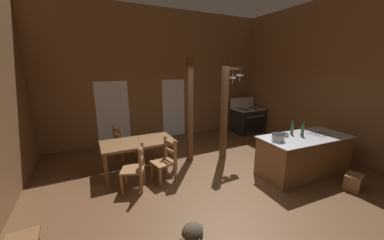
{
  "coord_description": "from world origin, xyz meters",
  "views": [
    {
      "loc": [
        -2.4,
        -3.45,
        2.46
      ],
      "look_at": [
        -0.16,
        1.06,
        1.22
      ],
      "focal_mm": 19.83,
      "sensor_mm": 36.0,
      "label": 1
    }
  ],
  "objects_px": {
    "dining_table": "(138,145)",
    "ladderback_chair_by_post": "(165,161)",
    "ladderback_chair_near_window": "(123,143)",
    "mixing_bowl_on_counter": "(284,135)",
    "bottle_tall_on_counter": "(303,131)",
    "bottle_short_on_counter": "(292,129)",
    "stove_range": "(247,120)",
    "step_stool": "(354,180)",
    "stockpot_on_counter": "(278,137)",
    "ladderback_chair_at_table_end": "(135,168)",
    "kitchen_island": "(303,155)"
  },
  "relations": [
    {
      "from": "dining_table",
      "to": "ladderback_chair_by_post",
      "type": "bearing_deg",
      "value": -60.86
    },
    {
      "from": "stove_range",
      "to": "bottle_short_on_counter",
      "type": "height_order",
      "value": "stove_range"
    },
    {
      "from": "ladderback_chair_by_post",
      "to": "stove_range",
      "type": "bearing_deg",
      "value": 26.57
    },
    {
      "from": "dining_table",
      "to": "stockpot_on_counter",
      "type": "bearing_deg",
      "value": -35.02
    },
    {
      "from": "stockpot_on_counter",
      "to": "bottle_short_on_counter",
      "type": "xyz_separation_m",
      "value": [
        0.67,
        0.19,
        0.05
      ]
    },
    {
      "from": "ladderback_chair_by_post",
      "to": "mixing_bowl_on_counter",
      "type": "bearing_deg",
      "value": -19.37
    },
    {
      "from": "stove_range",
      "to": "bottle_tall_on_counter",
      "type": "xyz_separation_m",
      "value": [
        -1.12,
        -3.14,
        0.57
      ]
    },
    {
      "from": "ladderback_chair_by_post",
      "to": "mixing_bowl_on_counter",
      "type": "xyz_separation_m",
      "value": [
        2.6,
        -0.92,
        0.5
      ]
    },
    {
      "from": "dining_table",
      "to": "bottle_short_on_counter",
      "type": "xyz_separation_m",
      "value": [
        3.28,
        -1.64,
        0.41
      ]
    },
    {
      "from": "bottle_tall_on_counter",
      "to": "ladderback_chair_at_table_end",
      "type": "bearing_deg",
      "value": 164.25
    },
    {
      "from": "stockpot_on_counter",
      "to": "mixing_bowl_on_counter",
      "type": "xyz_separation_m",
      "value": [
        0.4,
        0.17,
        -0.05
      ]
    },
    {
      "from": "stove_range",
      "to": "bottle_tall_on_counter",
      "type": "distance_m",
      "value": 3.38
    },
    {
      "from": "stove_range",
      "to": "ladderback_chair_near_window",
      "type": "distance_m",
      "value": 4.76
    },
    {
      "from": "dining_table",
      "to": "ladderback_chair_near_window",
      "type": "xyz_separation_m",
      "value": [
        -0.24,
        0.86,
        -0.2
      ]
    },
    {
      "from": "stove_range",
      "to": "ladderback_chair_near_window",
      "type": "xyz_separation_m",
      "value": [
        -4.74,
        -0.44,
        -0.03
      ]
    },
    {
      "from": "bottle_short_on_counter",
      "to": "ladderback_chair_near_window",
      "type": "bearing_deg",
      "value": 144.57
    },
    {
      "from": "ladderback_chair_near_window",
      "to": "bottle_short_on_counter",
      "type": "xyz_separation_m",
      "value": [
        3.52,
        -2.5,
        0.61
      ]
    },
    {
      "from": "kitchen_island",
      "to": "ladderback_chair_at_table_end",
      "type": "bearing_deg",
      "value": 163.67
    },
    {
      "from": "stove_range",
      "to": "ladderback_chair_at_table_end",
      "type": "height_order",
      "value": "stove_range"
    },
    {
      "from": "step_stool",
      "to": "ladderback_chair_at_table_end",
      "type": "bearing_deg",
      "value": 153.68
    },
    {
      "from": "kitchen_island",
      "to": "ladderback_chair_near_window",
      "type": "height_order",
      "value": "ladderback_chair_near_window"
    },
    {
      "from": "ladderback_chair_near_window",
      "to": "stockpot_on_counter",
      "type": "xyz_separation_m",
      "value": [
        2.85,
        -2.7,
        0.55
      ]
    },
    {
      "from": "ladderback_chair_near_window",
      "to": "stove_range",
      "type": "bearing_deg",
      "value": 5.28
    },
    {
      "from": "dining_table",
      "to": "bottle_short_on_counter",
      "type": "distance_m",
      "value": 3.69
    },
    {
      "from": "ladderback_chair_near_window",
      "to": "bottle_tall_on_counter",
      "type": "height_order",
      "value": "bottle_tall_on_counter"
    },
    {
      "from": "ladderback_chair_at_table_end",
      "to": "stove_range",
      "type": "bearing_deg",
      "value": 23.99
    },
    {
      "from": "ladderback_chair_near_window",
      "to": "mixing_bowl_on_counter",
      "type": "xyz_separation_m",
      "value": [
        3.26,
        -2.52,
        0.5
      ]
    },
    {
      "from": "ladderback_chair_by_post",
      "to": "ladderback_chair_at_table_end",
      "type": "bearing_deg",
      "value": -173.7
    },
    {
      "from": "ladderback_chair_at_table_end",
      "to": "bottle_tall_on_counter",
      "type": "relative_size",
      "value": 2.9
    },
    {
      "from": "kitchen_island",
      "to": "stove_range",
      "type": "distance_m",
      "value": 3.37
    },
    {
      "from": "dining_table",
      "to": "ladderback_chair_at_table_end",
      "type": "distance_m",
      "value": 0.88
    },
    {
      "from": "step_stool",
      "to": "stockpot_on_counter",
      "type": "height_order",
      "value": "stockpot_on_counter"
    },
    {
      "from": "kitchen_island",
      "to": "bottle_tall_on_counter",
      "type": "xyz_separation_m",
      "value": [
        -0.06,
        0.06,
        0.59
      ]
    },
    {
      "from": "kitchen_island",
      "to": "stockpot_on_counter",
      "type": "distance_m",
      "value": 0.99
    },
    {
      "from": "ladderback_chair_near_window",
      "to": "bottle_tall_on_counter",
      "type": "bearing_deg",
      "value": -36.78
    },
    {
      "from": "stove_range",
      "to": "mixing_bowl_on_counter",
      "type": "xyz_separation_m",
      "value": [
        -1.48,
        -2.96,
        0.47
      ]
    },
    {
      "from": "bottle_tall_on_counter",
      "to": "bottle_short_on_counter",
      "type": "xyz_separation_m",
      "value": [
        -0.1,
        0.2,
        0.01
      ]
    },
    {
      "from": "mixing_bowl_on_counter",
      "to": "bottle_tall_on_counter",
      "type": "distance_m",
      "value": 0.42
    },
    {
      "from": "step_stool",
      "to": "ladderback_chair_at_table_end",
      "type": "distance_m",
      "value": 4.55
    },
    {
      "from": "stove_range",
      "to": "bottle_tall_on_counter",
      "type": "height_order",
      "value": "stove_range"
    },
    {
      "from": "step_stool",
      "to": "ladderback_chair_by_post",
      "type": "xyz_separation_m",
      "value": [
        -3.4,
        2.09,
        0.27
      ]
    },
    {
      "from": "kitchen_island",
      "to": "mixing_bowl_on_counter",
      "type": "relative_size",
      "value": 11.94
    },
    {
      "from": "step_stool",
      "to": "stockpot_on_counter",
      "type": "distance_m",
      "value": 1.76
    },
    {
      "from": "ladderback_chair_at_table_end",
      "to": "stockpot_on_counter",
      "type": "xyz_separation_m",
      "value": [
        2.87,
        -1.02,
        0.55
      ]
    },
    {
      "from": "stove_range",
      "to": "stockpot_on_counter",
      "type": "xyz_separation_m",
      "value": [
        -1.88,
        -3.13,
        0.52
      ]
    },
    {
      "from": "stove_range",
      "to": "bottle_short_on_counter",
      "type": "relative_size",
      "value": 3.84
    },
    {
      "from": "dining_table",
      "to": "mixing_bowl_on_counter",
      "type": "distance_m",
      "value": 3.46
    },
    {
      "from": "stockpot_on_counter",
      "to": "kitchen_island",
      "type": "bearing_deg",
      "value": -4.62
    },
    {
      "from": "dining_table",
      "to": "ladderback_chair_by_post",
      "type": "relative_size",
      "value": 1.79
    },
    {
      "from": "stockpot_on_counter",
      "to": "bottle_tall_on_counter",
      "type": "xyz_separation_m",
      "value": [
        0.76,
        -0.01,
        0.05
      ]
    }
  ]
}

